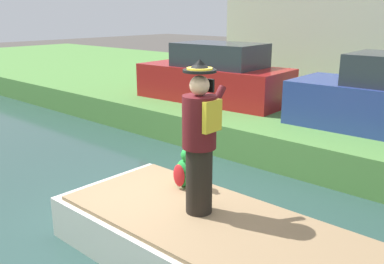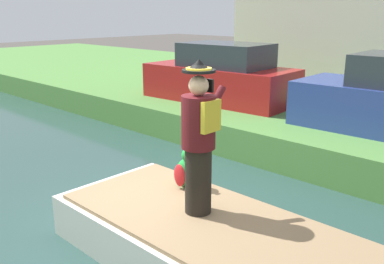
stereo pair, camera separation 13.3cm
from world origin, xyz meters
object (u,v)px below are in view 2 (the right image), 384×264
person_pirate (199,139)px  parked_car_red (221,77)px  parrot_plush (187,170)px  boat (213,244)px

person_pirate → parked_car_red: size_ratio=0.45×
person_pirate → parrot_plush: bearing=47.2°
boat → parked_car_red: bearing=39.1°
person_pirate → parked_car_red: (5.04, 3.86, -0.21)m
parked_car_red → parrot_plush: bearing=-144.9°
parrot_plush → parked_car_red: size_ratio=0.14×
parrot_plush → parked_car_red: (4.58, 3.22, 0.47)m
boat → parked_car_red: size_ratio=1.03×
parrot_plush → boat: bearing=-119.5°
boat → person_pirate: size_ratio=2.28×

